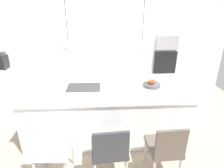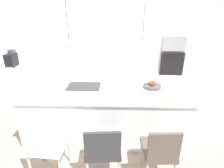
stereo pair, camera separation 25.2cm
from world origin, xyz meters
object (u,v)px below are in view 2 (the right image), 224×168
Objects in this scene: microwave at (174,44)px; chair_near at (46,145)px; coffee_machine at (11,60)px; chair_far at (160,150)px; oven at (172,64)px; chair_middle at (103,148)px; fruit_bowl at (152,85)px.

microwave is 3.54m from chair_near.
coffee_machine is 0.42× the size of chair_near.
chair_near reaches higher than chair_far.
coffee_machine is at bearing -175.58° from microwave.
microwave is at bearing 73.11° from chair_far.
coffee_machine is 3.86m from oven.
oven reaches higher than chair_far.
chair_middle is 0.99× the size of chair_far.
oven is at bearing 48.80° from chair_near.
microwave is at bearing 48.80° from chair_near.
chair_near is 1.48m from chair_far.
chair_near is at bearing -131.20° from oven.
fruit_bowl is 1.78m from oven.
chair_middle is (-0.76, -0.97, -0.48)m from fruit_bowl.
chair_far is at bearing -0.13° from chair_middle.
oven is 3.02m from chair_middle.
coffee_machine is 0.68× the size of oven.
chair_far reaches higher than chair_middle.
chair_near is 0.75m from chair_middle.
microwave is (3.84, 0.30, 0.34)m from coffee_machine.
microwave reaches higher than coffee_machine.
fruit_bowl is at bearing -115.28° from oven.
coffee_machine is 0.70× the size of microwave.
chair_far is at bearing -0.06° from chair_near.
fruit_bowl reaches higher than chair_middle.
coffee_machine is at bearing 135.50° from chair_middle.
fruit_bowl is at bearing -23.05° from coffee_machine.
microwave reaches higher than fruit_bowl.
chair_far is (1.48, -0.00, -0.04)m from chair_near.
chair_near is 1.06× the size of chair_far.
fruit_bowl is 1.84m from chair_near.
chair_far is at bearing -91.46° from fruit_bowl.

